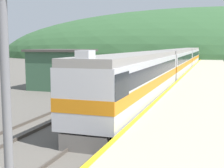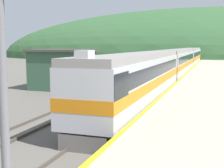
# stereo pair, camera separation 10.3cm
# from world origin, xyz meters

# --- Properties ---
(track_main) EXTENTS (1.52, 180.00, 0.16)m
(track_main) POSITION_xyz_m (0.00, 70.00, 0.08)
(track_main) COLOR #4C443D
(track_main) RESTS_ON ground
(track_siding) EXTENTS (1.52, 180.00, 0.16)m
(track_siding) POSITION_xyz_m (-4.53, 70.00, 0.08)
(track_siding) COLOR #4C443D
(track_siding) RESTS_ON ground
(platform) EXTENTS (5.68, 140.00, 1.00)m
(platform) POSITION_xyz_m (4.42, 50.00, 0.50)
(platform) COLOR #B2A893
(platform) RESTS_ON ground
(distant_hills) EXTENTS (166.01, 74.70, 36.46)m
(distant_hills) POSITION_xyz_m (0.00, 120.27, 0.00)
(distant_hills) COLOR #335B33
(distant_hills) RESTS_ON ground
(station_shed) EXTENTS (6.41, 5.23, 4.27)m
(station_shed) POSITION_xyz_m (-10.28, 29.19, 2.16)
(station_shed) COLOR #385B42
(station_shed) RESTS_ON ground
(express_train_lead_car) EXTENTS (2.98, 20.91, 4.47)m
(express_train_lead_car) POSITION_xyz_m (0.00, 21.41, 2.25)
(express_train_lead_car) COLOR black
(express_train_lead_car) RESTS_ON ground
(carriage_second) EXTENTS (2.97, 22.68, 4.11)m
(carriage_second) POSITION_xyz_m (0.00, 44.32, 2.24)
(carriage_second) COLOR black
(carriage_second) RESTS_ON ground
(carriage_third) EXTENTS (2.97, 22.68, 4.11)m
(carriage_third) POSITION_xyz_m (0.00, 67.88, 2.24)
(carriage_third) COLOR black
(carriage_third) RESTS_ON ground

